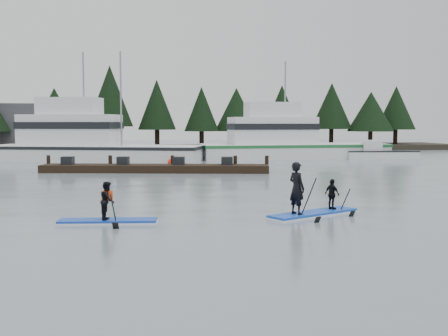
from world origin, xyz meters
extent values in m
plane|color=gray|center=(0.00, 0.00, 0.00)|extent=(160.00, 160.00, 0.00)
cube|color=#2D281E|center=(0.00, 42.00, 0.30)|extent=(70.00, 8.00, 0.60)
cube|color=#4C4C51|center=(-14.00, 44.00, 2.50)|extent=(18.00, 6.00, 5.00)
cube|color=white|center=(-5.47, 28.34, 0.11)|extent=(17.69, 10.56, 2.28)
cube|color=white|center=(-7.39, 29.08, 2.49)|extent=(8.42, 5.95, 2.47)
cylinder|color=gray|center=(-6.27, 28.65, 4.97)|extent=(0.14, 0.14, 7.44)
cube|color=white|center=(11.27, 27.86, 0.11)|extent=(16.17, 5.12, 2.29)
cube|color=white|center=(9.35, 27.93, 2.40)|extent=(7.32, 3.54, 2.29)
cylinder|color=gray|center=(10.47, 27.89, 4.78)|extent=(0.14, 0.14, 7.04)
cube|color=white|center=(18.29, 25.45, 0.35)|extent=(6.21, 2.83, 0.70)
cube|color=black|center=(-1.86, 17.00, 0.24)|extent=(14.14, 5.48, 0.47)
sphere|color=red|center=(11.59, 26.51, 0.00)|extent=(0.61, 0.61, 0.61)
sphere|color=red|center=(0.01, 23.20, 0.00)|extent=(0.58, 0.58, 0.58)
cube|color=#133EB9|center=(-5.19, -0.42, 0.06)|extent=(3.09, 1.25, 0.11)
imported|color=black|center=(-5.19, -0.42, 0.70)|extent=(0.54, 0.64, 1.18)
cube|color=#F04514|center=(-5.19, -0.42, 0.84)|extent=(0.33, 0.25, 0.32)
cylinder|color=black|center=(-4.98, -0.69, 0.24)|extent=(0.30, 0.83, 1.46)
cube|color=blue|center=(1.55, -0.54, 0.06)|extent=(3.51, 2.17, 0.12)
imported|color=black|center=(0.82, -0.87, 0.98)|extent=(0.63, 0.73, 1.71)
cylinder|color=black|center=(1.14, -0.97, 0.54)|extent=(0.30, 0.94, 1.65)
imported|color=black|center=(2.38, -0.18, 0.65)|extent=(0.48, 0.66, 1.05)
cylinder|color=black|center=(2.69, -0.27, 0.17)|extent=(0.27, 0.82, 1.42)
camera|label=1|loc=(-5.57, -17.94, 3.10)|focal=45.00mm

